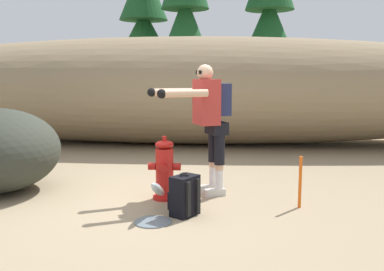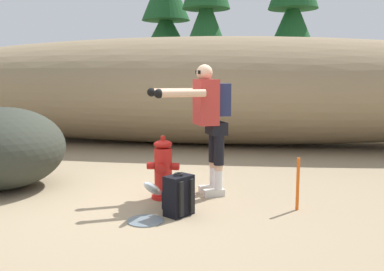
{
  "view_description": "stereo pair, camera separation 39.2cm",
  "coord_description": "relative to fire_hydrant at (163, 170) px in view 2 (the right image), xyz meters",
  "views": [
    {
      "loc": [
        1.02,
        -5.01,
        1.52
      ],
      "look_at": [
        0.57,
        0.36,
        0.75
      ],
      "focal_mm": 40.07,
      "sensor_mm": 36.0,
      "label": 1
    },
    {
      "loc": [
        1.4,
        -4.97,
        1.52
      ],
      "look_at": [
        0.57,
        0.36,
        0.75
      ],
      "focal_mm": 40.07,
      "sensor_mm": 36.0,
      "label": 2
    }
  ],
  "objects": [
    {
      "name": "spare_backpack",
      "position": [
        0.3,
        -0.6,
        -0.14
      ],
      "size": [
        0.36,
        0.36,
        0.47
      ],
      "rotation": [
        0.0,
        0.0,
        2.56
      ],
      "color": "black",
      "rests_on": "ground_plane"
    },
    {
      "name": "dirt_embankment",
      "position": [
        -0.26,
        4.41,
        0.81
      ],
      "size": [
        17.26,
        3.2,
        2.34
      ],
      "primitive_type": "ellipsoid",
      "color": "#897556",
      "rests_on": "ground_plane"
    },
    {
      "name": "survey_stake",
      "position": [
        1.6,
        -0.22,
        -0.06
      ],
      "size": [
        0.04,
        0.04,
        0.6
      ],
      "primitive_type": "cylinder",
      "color": "#E55914",
      "rests_on": "ground_plane"
    },
    {
      "name": "fire_hydrant",
      "position": [
        0.0,
        0.0,
        0.0
      ],
      "size": [
        0.4,
        0.34,
        0.78
      ],
      "color": "red",
      "rests_on": "ground_plane"
    },
    {
      "name": "utility_worker",
      "position": [
        0.52,
        0.25,
        0.68
      ],
      "size": [
        1.04,
        0.77,
        1.64
      ],
      "rotation": [
        0.0,
        0.0,
        -2.7
      ],
      "color": "beige",
      "rests_on": "ground_plane"
    },
    {
      "name": "pine_tree_far_left",
      "position": [
        -2.59,
        12.1,
        2.9
      ],
      "size": [
        2.96,
        2.96,
        5.94
      ],
      "color": "#47331E",
      "rests_on": "ground_plane"
    },
    {
      "name": "hydrant_water_jet",
      "position": [
        -0.0,
        -0.57,
        -0.15
      ],
      "size": [
        0.39,
        0.91,
        0.45
      ],
      "color": "silver",
      "rests_on": "ground_plane"
    },
    {
      "name": "ground_plane",
      "position": [
        -0.26,
        -0.06,
        -0.38
      ],
      "size": [
        56.0,
        56.0,
        0.04
      ],
      "primitive_type": "cube",
      "color": "#998466"
    },
    {
      "name": "boulder_large",
      "position": [
        -2.24,
        0.16,
        0.19
      ],
      "size": [
        2.33,
        2.33,
        1.09
      ],
      "primitive_type": "ellipsoid",
      "rotation": [
        0.0,
        0.0,
        2.33
      ],
      "color": "#30342B",
      "rests_on": "ground_plane"
    },
    {
      "name": "pine_tree_left",
      "position": [
        -0.77,
        10.46,
        2.98
      ],
      "size": [
        2.61,
        2.61,
        6.62
      ],
      "color": "#47331E",
      "rests_on": "ground_plane"
    },
    {
      "name": "pine_tree_center",
      "position": [
        2.37,
        12.55,
        3.19
      ],
      "size": [
        2.98,
        2.98,
        6.98
      ],
      "color": "#47331E",
      "rests_on": "ground_plane"
    }
  ]
}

